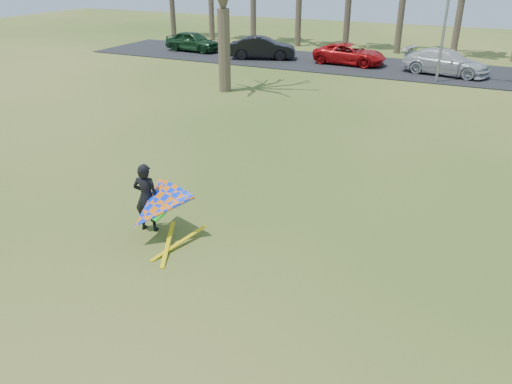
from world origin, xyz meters
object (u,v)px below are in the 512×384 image
at_px(streetlight, 452,0).
at_px(car_2, 350,54).
at_px(car_0, 193,41).
at_px(car_3, 446,62).
at_px(kite_flyer, 154,206).
at_px(car_1, 263,48).

bearing_deg(streetlight, car_2, 154.47).
bearing_deg(car_0, car_3, -89.15).
relative_size(streetlight, car_3, 1.57).
xyz_separation_m(car_2, car_3, (6.14, -0.69, 0.08)).
xyz_separation_m(car_2, kite_flyer, (1.80, -24.31, 0.14)).
xyz_separation_m(car_0, car_1, (6.10, -0.63, 0.02)).
relative_size(car_0, car_1, 0.94).
height_order(streetlight, car_3, streetlight).
height_order(car_0, car_3, car_3).
distance_m(car_2, car_3, 6.18).
relative_size(car_0, kite_flyer, 1.80).
bearing_deg(car_3, car_0, 99.21).
relative_size(car_2, kite_flyer, 1.99).
distance_m(car_1, car_3, 12.22).
bearing_deg(car_2, car_0, 94.49).
bearing_deg(car_1, car_0, 65.41).
distance_m(car_1, kite_flyer, 24.91).
relative_size(car_1, kite_flyer, 1.90).
xyz_separation_m(streetlight, kite_flyer, (-4.32, -21.39, -3.61)).
distance_m(car_0, car_3, 18.32).
relative_size(streetlight, car_2, 1.68).
distance_m(streetlight, car_3, 4.29).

